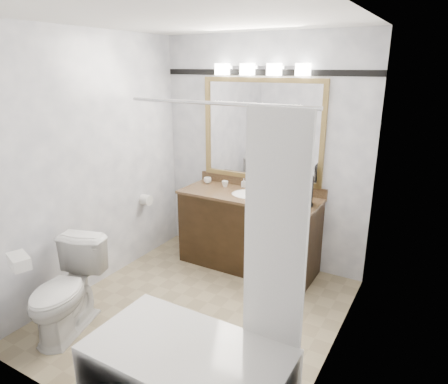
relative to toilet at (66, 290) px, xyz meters
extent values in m
cube|color=tan|center=(0.80, 0.77, -0.39)|extent=(2.40, 2.60, 0.01)
cube|color=white|center=(0.80, 0.77, 2.12)|extent=(2.40, 2.60, 0.01)
cube|color=white|center=(0.80, 2.08, 0.87)|extent=(2.40, 0.01, 2.50)
cube|color=white|center=(0.80, -0.53, 0.87)|extent=(2.40, 0.01, 2.50)
cube|color=white|center=(-0.40, 0.77, 0.87)|extent=(0.01, 2.60, 2.50)
cube|color=white|center=(2.01, 0.77, 0.87)|extent=(0.01, 2.60, 2.50)
cube|color=black|center=(0.80, 1.79, 0.03)|extent=(1.50, 0.55, 0.82)
cube|color=brown|center=(0.80, 1.79, 0.45)|extent=(1.53, 0.58, 0.03)
cube|color=brown|center=(0.80, 2.06, 0.52)|extent=(1.53, 0.03, 0.10)
ellipsoid|color=white|center=(0.80, 1.79, 0.44)|extent=(0.44, 0.34, 0.14)
cube|color=#9F8247|center=(0.80, 2.05, 1.64)|extent=(1.40, 0.04, 0.05)
cube|color=#9F8247|center=(0.80, 2.05, 0.59)|extent=(1.40, 0.04, 0.05)
cube|color=#9F8247|center=(0.13, 2.05, 1.12)|extent=(0.05, 0.04, 1.00)
cube|color=#9F8247|center=(1.48, 2.05, 1.12)|extent=(0.05, 0.04, 1.00)
cube|color=white|center=(0.80, 2.06, 1.12)|extent=(1.30, 0.01, 1.00)
cube|color=silver|center=(0.80, 2.04, 1.77)|extent=(0.90, 0.05, 0.03)
cube|color=white|center=(0.35, 1.99, 1.75)|extent=(0.12, 0.12, 0.12)
cube|color=white|center=(0.65, 1.99, 1.75)|extent=(0.12, 0.12, 0.12)
cube|color=white|center=(0.95, 1.99, 1.75)|extent=(0.12, 0.12, 0.12)
cube|color=white|center=(1.25, 1.99, 1.75)|extent=(0.12, 0.12, 0.12)
cube|color=black|center=(0.80, 2.07, 1.72)|extent=(2.40, 0.01, 0.06)
cube|color=white|center=(1.33, -0.15, -0.16)|extent=(1.30, 0.72, 0.45)
cylinder|color=silver|center=(1.33, 0.23, 1.57)|extent=(1.30, 0.02, 0.02)
cube|color=white|center=(1.75, 0.22, 0.79)|extent=(0.40, 0.04, 1.55)
cylinder|color=white|center=(-0.34, 1.44, 0.32)|extent=(0.11, 0.12, 0.12)
imported|color=white|center=(0.00, 0.00, 0.00)|extent=(0.62, 0.84, 0.77)
cube|color=white|center=(0.00, -0.35, 0.43)|extent=(0.24, 0.18, 0.09)
cylinder|color=black|center=(1.43, 1.76, 0.48)|extent=(0.17, 0.17, 0.02)
cylinder|color=black|center=(1.42, 1.81, 0.60)|extent=(0.14, 0.14, 0.24)
sphere|color=black|center=(1.42, 1.81, 0.72)|extent=(0.15, 0.15, 0.15)
cube|color=black|center=(1.43, 1.74, 0.68)|extent=(0.11, 0.11, 0.05)
cylinder|color=silver|center=(1.43, 1.74, 0.50)|extent=(0.06, 0.06, 0.06)
imported|color=white|center=(0.18, 1.94, 0.50)|extent=(0.10, 0.10, 0.07)
imported|color=white|center=(0.43, 1.91, 0.50)|extent=(0.10, 0.10, 0.07)
imported|color=white|center=(0.62, 2.01, 0.52)|extent=(0.05, 0.05, 0.10)
imported|color=white|center=(0.88, 2.00, 0.52)|extent=(0.09, 0.09, 0.10)
cube|color=beige|center=(0.85, 1.91, 0.48)|extent=(0.09, 0.07, 0.02)
camera|label=1|loc=(2.59, -1.87, 1.78)|focal=32.00mm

